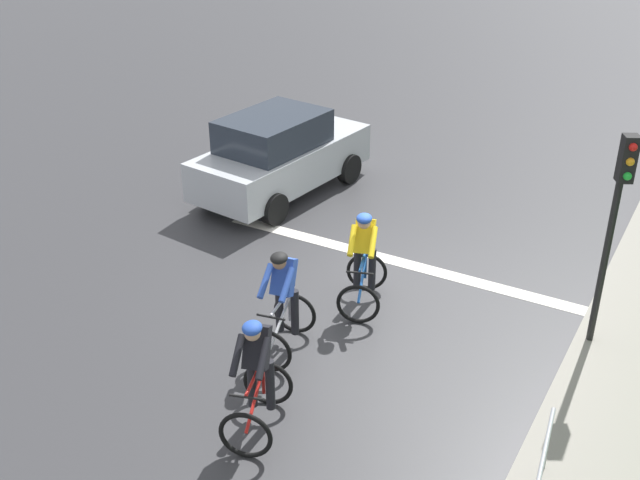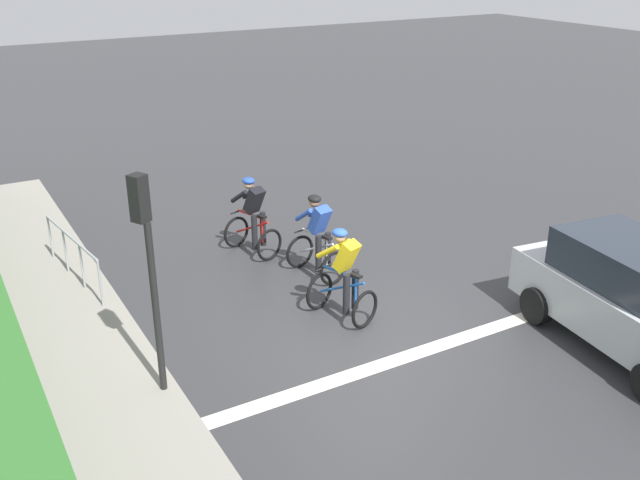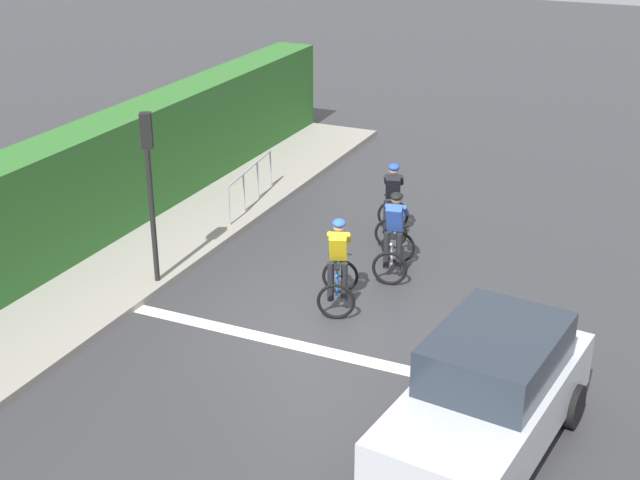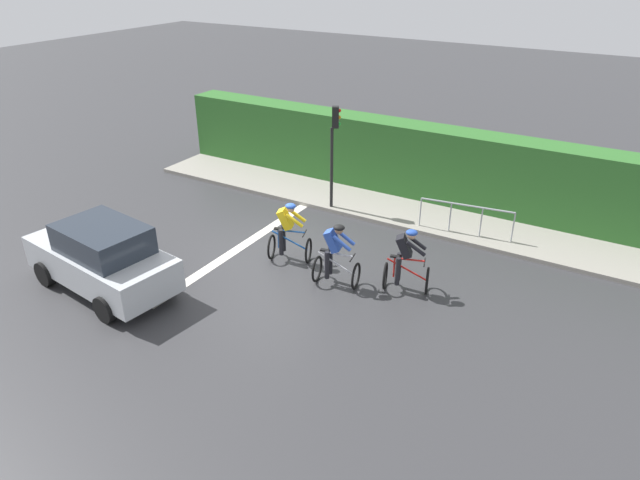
# 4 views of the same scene
# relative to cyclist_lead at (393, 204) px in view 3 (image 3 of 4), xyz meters

# --- Properties ---
(ground_plane) EXTENTS (80.00, 80.00, 0.00)m
(ground_plane) POSITION_rel_cyclist_lead_xyz_m (0.26, -3.96, -0.80)
(ground_plane) COLOR #333335
(sidewalk_kerb) EXTENTS (2.80, 18.16, 0.12)m
(sidewalk_kerb) POSITION_rel_cyclist_lead_xyz_m (-4.46, -1.96, -0.74)
(sidewalk_kerb) COLOR gray
(sidewalk_kerb) RESTS_ON ground
(stone_wall_low) EXTENTS (0.44, 18.16, 0.42)m
(stone_wall_low) POSITION_rel_cyclist_lead_xyz_m (-5.36, -1.96, -0.59)
(stone_wall_low) COLOR gray
(stone_wall_low) RESTS_ON ground
(hedge_wall) EXTENTS (1.10, 18.16, 2.46)m
(hedge_wall) POSITION_rel_cyclist_lead_xyz_m (-5.66, -1.96, 0.43)
(hedge_wall) COLOR #2D6628
(hedge_wall) RESTS_ON ground
(road_marking_stop_line) EXTENTS (7.00, 0.30, 0.01)m
(road_marking_stop_line) POSITION_rel_cyclist_lead_xyz_m (0.26, -4.84, -0.79)
(road_marking_stop_line) COLOR silver
(road_marking_stop_line) RESTS_ON ground
(cyclist_lead) EXTENTS (0.97, 1.23, 1.66)m
(cyclist_lead) POSITION_rel_cyclist_lead_xyz_m (0.00, 0.00, 0.00)
(cyclist_lead) COLOR black
(cyclist_lead) RESTS_ON ground
(cyclist_second) EXTENTS (0.87, 1.19, 1.66)m
(cyclist_second) POSITION_rel_cyclist_lead_xyz_m (0.62, -1.60, 0.00)
(cyclist_second) COLOR black
(cyclist_second) RESTS_ON ground
(cyclist_mid) EXTENTS (0.99, 1.24, 1.66)m
(cyclist_mid) POSITION_rel_cyclist_lead_xyz_m (0.17, -3.28, 0.00)
(cyclist_mid) COLOR black
(cyclist_mid) RESTS_ON ground
(car_silver) EXTENTS (2.26, 4.28, 1.76)m
(car_silver) POSITION_rel_cyclist_lead_xyz_m (3.66, -6.34, 0.08)
(car_silver) COLOR #B7BCC1
(car_silver) RESTS_ON ground
(traffic_light_near_crossing) EXTENTS (0.27, 0.29, 3.34)m
(traffic_light_near_crossing) POSITION_rel_cyclist_lead_xyz_m (-3.30, -3.86, 1.43)
(traffic_light_near_crossing) COLOR black
(traffic_light_near_crossing) RESTS_ON ground
(pedestrian_railing_kerbside) EXTENTS (0.40, 2.66, 1.03)m
(pedestrian_railing_kerbside) POSITION_rel_cyclist_lead_xyz_m (-3.56, 0.35, -0.04)
(pedestrian_railing_kerbside) COLOR #999EA3
(pedestrian_railing_kerbside) RESTS_ON ground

